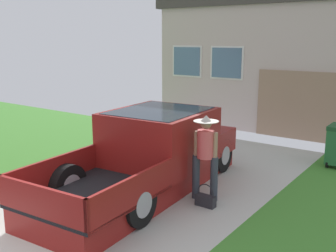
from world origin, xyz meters
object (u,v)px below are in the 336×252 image
pickup_truck (155,152)px  house_with_garage (317,56)px  handbag (205,199)px  person_with_hat (205,152)px

pickup_truck → house_with_garage: bearing=79.9°
house_with_garage → pickup_truck: bearing=-96.0°
pickup_truck → handbag: bearing=-17.3°
house_with_garage → person_with_hat: bearing=-87.4°
pickup_truck → person_with_hat: bearing=-6.7°
pickup_truck → house_with_garage: 8.64m
handbag → house_with_garage: (-0.57, 8.76, 2.32)m
person_with_hat → handbag: person_with_hat is taller
person_with_hat → house_with_garage: 8.62m
person_with_hat → handbag: size_ratio=3.81×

